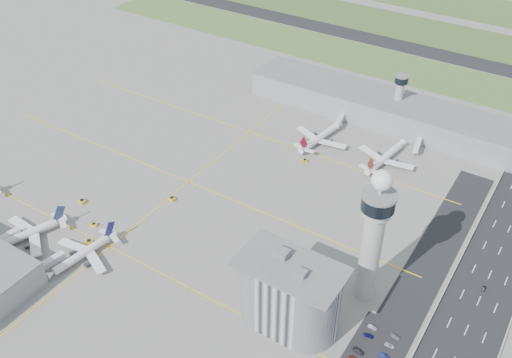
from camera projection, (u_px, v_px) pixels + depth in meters
The scene contains 36 objects.
ground at pixel (216, 242), 269.98m from camera, with size 1000.00×1000.00×0.00m, color gray.
grass_strip_0 at pixel (369, 60), 430.37m from camera, with size 480.00×50.00×0.08m, color #4B6831.
grass_strip_1 at pixel (405, 27), 480.96m from camera, with size 480.00×60.00×0.08m, color #3B5629.
grass_strip_2 at pixel (436, 0), 534.93m from camera, with size 480.00×70.00×0.08m, color #3C5528.
runway at pixel (388, 43), 455.32m from camera, with size 480.00×22.00×0.10m, color black.
highway at pixel (457, 351), 220.33m from camera, with size 28.00×500.00×0.10m, color black.
barrier_left at pixel (423, 334), 226.04m from camera, with size 0.60×500.00×1.20m, color #9E9E99.
landside_road at pixel (387, 341), 224.38m from camera, with size 18.00×260.00×0.08m, color black.
taxiway_line_h_0 at pixel (110, 247), 266.99m from camera, with size 260.00×0.60×0.01m, color yellow.
taxiway_line_h_1 at pixel (189, 182), 307.47m from camera, with size 260.00×0.60×0.01m, color yellow.
taxiway_line_h_2 at pixel (249, 132), 347.94m from camera, with size 260.00×0.60×0.01m, color yellow.
taxiway_line_v at pixel (189, 182), 307.47m from camera, with size 0.60×260.00×0.01m, color yellow.
control_tower at pixel (373, 232), 223.32m from camera, with size 14.00×14.00×64.50m.
secondary_tower at pixel (399, 95), 346.96m from camera, with size 8.60×8.60×31.90m.
admin_building at pixel (289, 294), 223.54m from camera, with size 42.00×24.00×33.50m.
terminal_pier at pixel (411, 116), 347.83m from camera, with size 210.00×32.00×15.80m.
airplane_near_b at pixel (23, 231), 267.32m from camera, with size 40.81×34.69×11.43m, color white, non-canonical shape.
airplane_near_c at pixel (80, 251), 257.25m from camera, with size 38.38×32.62×10.75m, color white, non-canonical shape.
airplane_far_a at pixel (322, 133), 336.45m from camera, with size 41.24×35.06×11.55m, color white, non-canonical shape.
airplane_far_b at pixel (387, 153), 319.73m from camera, with size 41.14×34.97×11.52m, color white, non-canonical shape.
jet_bridge_near_2 at pixel (37, 272), 249.98m from camera, with size 14.00×3.00×5.70m, color silver, non-canonical shape.
jet_bridge_far_0 at pixel (342, 117), 356.45m from camera, with size 14.00×3.00×5.70m, color silver, non-canonical shape.
jet_bridge_far_1 at pixel (419, 141), 334.88m from camera, with size 14.00×3.00×5.70m, color silver, non-canonical shape.
tug_0 at pixel (82, 201), 292.67m from camera, with size 2.51×3.65×2.12m, color gold, non-canonical shape.
tug_1 at pixel (94, 225), 278.36m from camera, with size 2.06×3.00×1.75m, color yellow, non-canonical shape.
tug_2 at pixel (89, 242), 268.46m from camera, with size 2.35×3.42×1.99m, color gold, non-canonical shape.
tug_3 at pixel (172, 199), 294.45m from camera, with size 2.38×3.47×2.02m, color gold, non-canonical shape.
tug_4 at pixel (305, 160), 322.33m from camera, with size 2.00×2.91×1.69m, color orange, non-canonical shape.
tug_5 at pixel (373, 154), 327.37m from camera, with size 2.20×3.20×1.86m, color #F4AF05, non-canonical shape.
car_lot_3 at pixel (358, 351), 219.72m from camera, with size 1.82×4.49×1.30m, color #2A2A2D.
car_lot_4 at pixel (369, 335), 225.66m from camera, with size 1.54×3.84×1.31m, color #110E4A.
car_lot_5 at pixel (372, 327), 228.89m from camera, with size 1.31×3.75×1.23m, color #B3B1C6.
car_lot_9 at pixel (384, 356), 217.86m from camera, with size 1.36×3.91×1.29m, color navy.
car_lot_10 at pixel (390, 345), 221.92m from camera, with size 1.82×3.94×1.09m, color #B9B7C9.
car_lot_11 at pixel (395, 337), 225.21m from camera, with size 1.69×4.16×1.21m, color gray.
car_hw_1 at pixel (484, 288), 245.56m from camera, with size 1.16×3.31×1.09m, color black.
Camera 1 is at (122.79, -157.00, 185.47)m, focal length 40.00 mm.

